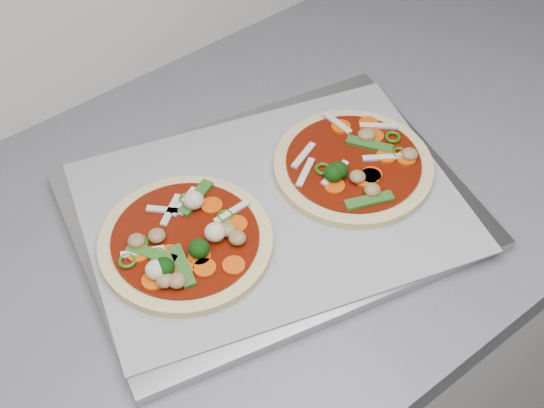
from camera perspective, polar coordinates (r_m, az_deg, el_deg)
countertop at (r=0.89m, az=-6.62°, el=-4.26°), size 3.60×0.60×0.04m
baking_tray at (r=0.90m, az=-0.01°, el=-0.53°), size 0.52×0.43×0.01m
parchment at (r=0.89m, az=-0.01°, el=-0.18°), size 0.51×0.43×0.00m
pizza_left at (r=0.85m, az=-6.52°, el=-2.84°), size 0.26×0.26×0.03m
pizza_right at (r=0.93m, az=6.21°, el=2.96°), size 0.21×0.21×0.03m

